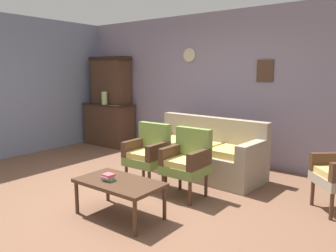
# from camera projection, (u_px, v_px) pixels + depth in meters

# --- Properties ---
(ground_plane) EXTENTS (7.68, 7.68, 0.00)m
(ground_plane) POSITION_uv_depth(u_px,v_px,m) (116.00, 201.00, 4.24)
(ground_plane) COLOR brown
(wall_back_with_decor) EXTENTS (6.40, 0.09, 2.70)m
(wall_back_with_decor) POSITION_uv_depth(u_px,v_px,m) (218.00, 87.00, 6.09)
(wall_back_with_decor) COLOR gray
(wall_back_with_decor) RESTS_ON ground
(side_cabinet) EXTENTS (1.16, 0.55, 0.93)m
(side_cabinet) POSITION_uv_depth(u_px,v_px,m) (109.00, 124.00, 7.44)
(side_cabinet) COLOR #472D1E
(side_cabinet) RESTS_ON ground
(cabinet_upper_hutch) EXTENTS (0.99, 0.38, 1.03)m
(cabinet_upper_hutch) POSITION_uv_depth(u_px,v_px,m) (111.00, 80.00, 7.35)
(cabinet_upper_hutch) COLOR #472D1E
(cabinet_upper_hutch) RESTS_ON side_cabinet
(vase_on_cabinet) EXTENTS (0.13, 0.13, 0.28)m
(vase_on_cabinet) POSITION_uv_depth(u_px,v_px,m) (104.00, 98.00, 7.17)
(vase_on_cabinet) COLOR #A1B574
(vase_on_cabinet) RESTS_ON side_cabinet
(floral_couch) EXTENTS (2.02, 0.93, 0.90)m
(floral_couch) POSITION_uv_depth(u_px,v_px,m) (202.00, 154.00, 5.31)
(floral_couch) COLOR gray
(floral_couch) RESTS_ON ground
(armchair_near_couch_end) EXTENTS (0.53, 0.50, 0.90)m
(armchair_near_couch_end) POSITION_uv_depth(u_px,v_px,m) (148.00, 152.00, 4.74)
(armchair_near_couch_end) COLOR olive
(armchair_near_couch_end) RESTS_ON ground
(armchair_row_middle) EXTENTS (0.52, 0.49, 0.90)m
(armchair_row_middle) POSITION_uv_depth(u_px,v_px,m) (187.00, 160.00, 4.32)
(armchair_row_middle) COLOR olive
(armchair_row_middle) RESTS_ON ground
(coffee_table) EXTENTS (1.00, 0.56, 0.42)m
(coffee_table) POSITION_uv_depth(u_px,v_px,m) (119.00, 185.00, 3.73)
(coffee_table) COLOR #472D1E
(coffee_table) RESTS_ON ground
(book_stack_on_table) EXTENTS (0.15, 0.12, 0.08)m
(book_stack_on_table) POSITION_uv_depth(u_px,v_px,m) (108.00, 177.00, 3.73)
(book_stack_on_table) COLOR #639163
(book_stack_on_table) RESTS_ON coffee_table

